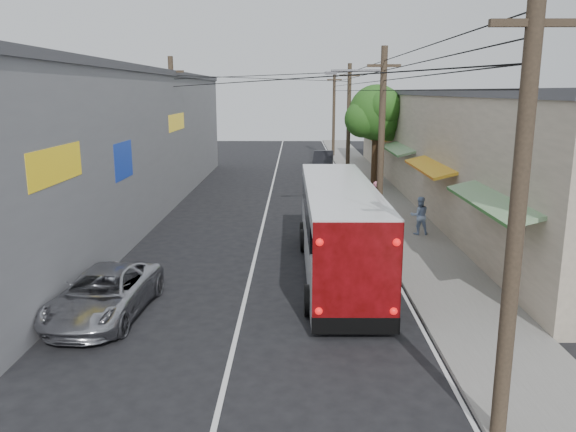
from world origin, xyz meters
The scene contains 13 objects.
ground centered at (0.00, 0.00, 0.00)m, with size 120.00×120.00×0.00m, color black.
sidewalk centered at (6.50, 20.00, 0.06)m, with size 3.00×80.00×0.12m, color slate.
building_right centered at (10.99, 22.00, 3.15)m, with size 7.09×40.00×6.25m.
building_left centered at (-8.50, 18.00, 3.65)m, with size 7.20×36.00×7.25m.
utility_poles centered at (3.13, 20.33, 4.13)m, with size 11.80×45.28×8.00m.
street_tree centered at (6.87, 26.02, 4.67)m, with size 4.40×4.00×6.60m.
coach_bus centered at (3.00, 7.53, 1.61)m, with size 2.57×10.85×3.12m.
jeepney centered at (-3.80, 3.57, 0.66)m, with size 2.19×4.74×1.32m, color #B2B2B9.
parked_suv centered at (3.80, 15.90, 0.76)m, with size 2.12×5.21×1.51m, color gray.
parked_car_mid centered at (3.80, 25.17, 0.71)m, with size 1.68×4.18×1.42m, color #28272D.
parked_car_far centered at (3.80, 33.80, 0.74)m, with size 1.56×4.47×1.47m, color black.
pedestrian_near centered at (5.40, 15.57, 1.03)m, with size 0.66×0.43×1.82m, color pink.
pedestrian_far centered at (6.87, 12.47, 0.94)m, with size 0.80×0.62×1.65m, color #95AFD9.
Camera 1 is at (1.50, -11.12, 6.18)m, focal length 35.00 mm.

